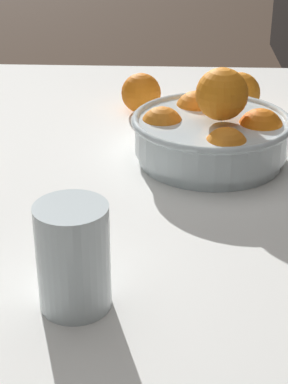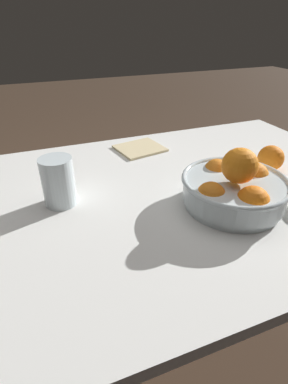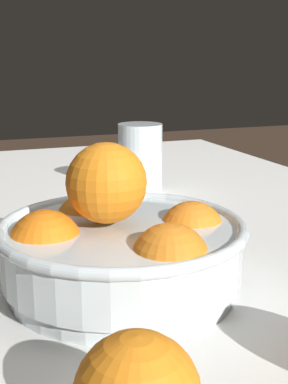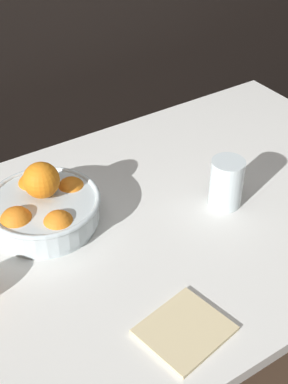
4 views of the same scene
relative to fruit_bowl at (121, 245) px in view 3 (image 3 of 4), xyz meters
The scene contains 3 objects.
dining_table 0.26m from the fruit_bowl, 34.04° to the right, with size 1.47×0.85×0.76m.
fruit_bowl is the anchor object (origin of this frame).
juice_glass 0.43m from the fruit_bowl, 22.83° to the right, with size 0.08×0.08×0.12m.
Camera 3 is at (-0.69, 0.29, 1.00)m, focal length 50.00 mm.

